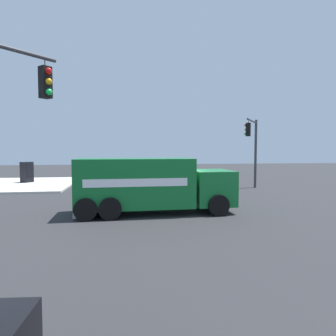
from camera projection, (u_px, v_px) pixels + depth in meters
The scene contains 6 objects.
ground_plane at pixel (179, 211), 15.13m from camera, with size 100.00×100.00×0.00m, color #2B2B2D.
sidewalk_corner_far at pixel (7, 184), 26.13m from camera, with size 11.43×11.43×0.14m, color beige.
delivery_truck at pixel (150, 184), 14.55m from camera, with size 2.95×7.62×2.66m.
traffic_light_secondary at pixel (253, 143), 23.22m from camera, with size 3.07×2.13×5.51m.
sedan_white at pixel (125, 178), 26.01m from camera, with size 2.37×4.45×1.31m.
vending_machine_red at pixel (27, 172), 27.20m from camera, with size 1.17×1.13×1.85m.
Camera 1 is at (-14.74, 2.66, 3.07)m, focal length 31.99 mm.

